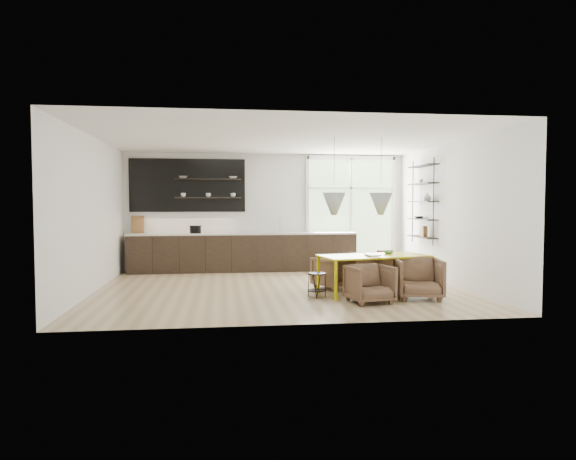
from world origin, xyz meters
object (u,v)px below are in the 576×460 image
object	(u,v)px
armchair_front_left	(370,284)
wire_stool	(317,282)
dining_table	(374,258)
armchair_back_right	(376,269)
armchair_back_left	(334,272)
armchair_front_right	(418,278)

from	to	relation	value
armchair_front_left	wire_stool	size ratio (longest dim) A/B	1.63
dining_table	armchair_back_right	distance (m)	0.90
armchair_back_right	armchair_front_left	xyz separation A→B (m)	(-0.61, -1.59, -0.04)
armchair_back_left	dining_table	bearing A→B (deg)	95.54
armchair_back_right	armchair_front_left	size ratio (longest dim) A/B	1.12
armchair_back_left	armchair_back_right	xyz separation A→B (m)	(0.88, 0.04, 0.05)
dining_table	armchair_front_right	xyz separation A→B (m)	(0.63, -0.56, -0.31)
armchair_back_right	armchair_back_left	bearing A→B (deg)	-21.91
dining_table	armchair_back_right	xyz separation A→B (m)	(0.29, 0.80, -0.31)
dining_table	armchair_back_right	bearing A→B (deg)	58.86
wire_stool	armchair_back_right	bearing A→B (deg)	35.12
armchair_back_left	wire_stool	bearing A→B (deg)	28.92
armchair_front_left	wire_stool	bearing A→B (deg)	132.01
dining_table	armchair_back_left	size ratio (longest dim) A/B	3.07
armchair_back_right	armchair_front_left	world-z (taller)	armchair_back_right
armchair_back_right	wire_stool	world-z (taller)	armchair_back_right
dining_table	armchair_front_right	bearing A→B (deg)	-52.83
armchair_front_left	armchair_front_right	world-z (taller)	armchair_front_right
dining_table	wire_stool	xyz separation A→B (m)	(-1.09, -0.18, -0.39)
armchair_back_left	armchair_front_left	distance (m)	1.57
dining_table	armchair_front_right	distance (m)	0.90
armchair_back_left	armchair_back_right	world-z (taller)	armchair_back_right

